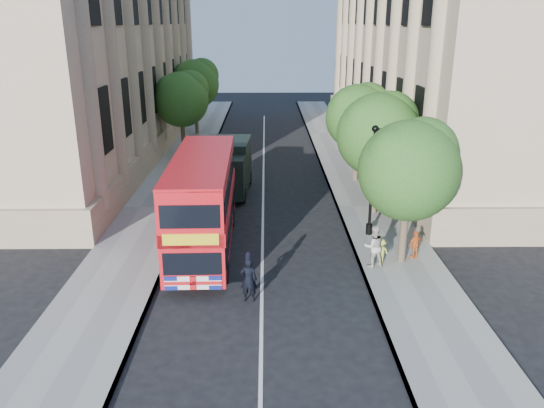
{
  "coord_description": "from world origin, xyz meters",
  "views": [
    {
      "loc": [
        0.17,
        -17.07,
        9.56
      ],
      "look_at": [
        0.42,
        4.05,
        2.3
      ],
      "focal_mm": 35.0,
      "sensor_mm": 36.0,
      "label": 1
    }
  ],
  "objects_px": {
    "double_decker_bus": "(203,201)",
    "lamp_post": "(372,185)",
    "box_van": "(229,169)",
    "woman_pedestrian": "(374,246)",
    "police_constable": "(249,280)"
  },
  "relations": [
    {
      "from": "double_decker_bus",
      "to": "box_van",
      "type": "relative_size",
      "value": 1.66
    },
    {
      "from": "police_constable",
      "to": "box_van",
      "type": "bearing_deg",
      "value": -82.66
    },
    {
      "from": "double_decker_bus",
      "to": "woman_pedestrian",
      "type": "height_order",
      "value": "double_decker_bus"
    },
    {
      "from": "box_van",
      "to": "woman_pedestrian",
      "type": "distance_m",
      "value": 12.12
    },
    {
      "from": "double_decker_bus",
      "to": "police_constable",
      "type": "height_order",
      "value": "double_decker_bus"
    },
    {
      "from": "woman_pedestrian",
      "to": "double_decker_bus",
      "type": "bearing_deg",
      "value": -24.37
    },
    {
      "from": "double_decker_bus",
      "to": "lamp_post",
      "type": "bearing_deg",
      "value": 10.39
    },
    {
      "from": "box_van",
      "to": "police_constable",
      "type": "relative_size",
      "value": 3.24
    },
    {
      "from": "woman_pedestrian",
      "to": "box_van",
      "type": "bearing_deg",
      "value": -66.72
    },
    {
      "from": "box_van",
      "to": "woman_pedestrian",
      "type": "xyz_separation_m",
      "value": [
        6.47,
        -10.23,
        -0.48
      ]
    },
    {
      "from": "double_decker_bus",
      "to": "woman_pedestrian",
      "type": "bearing_deg",
      "value": -16.4
    },
    {
      "from": "police_constable",
      "to": "woman_pedestrian",
      "type": "relative_size",
      "value": 0.95
    },
    {
      "from": "double_decker_bus",
      "to": "police_constable",
      "type": "relative_size",
      "value": 5.39
    },
    {
      "from": "box_van",
      "to": "police_constable",
      "type": "height_order",
      "value": "box_van"
    },
    {
      "from": "box_van",
      "to": "woman_pedestrian",
      "type": "height_order",
      "value": "box_van"
    }
  ]
}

